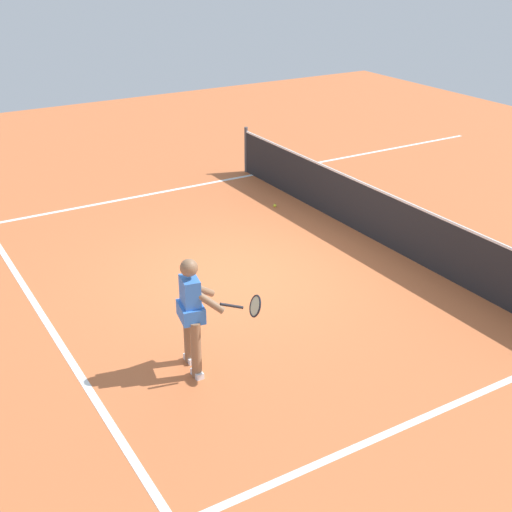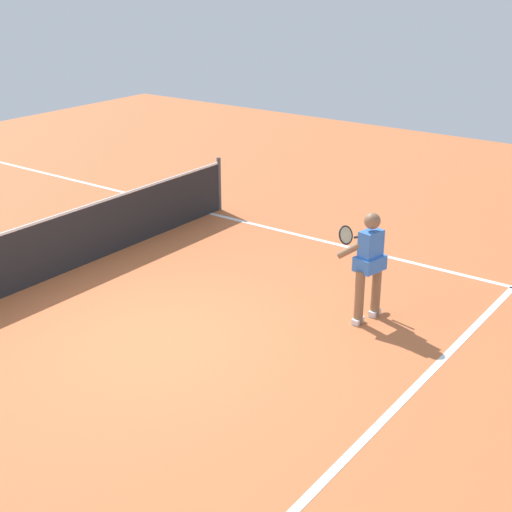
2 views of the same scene
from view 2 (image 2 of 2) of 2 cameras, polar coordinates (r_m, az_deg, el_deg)
ground_plane at (r=9.81m, az=-6.96°, el=-6.37°), size 27.35×27.35×0.00m
service_line_marking at (r=8.26m, az=9.75°, el=-12.44°), size 8.64×0.10×0.01m
sideline_right_marking at (r=12.98m, az=6.03°, el=0.97°), size 0.10×19.04×0.01m
court_net at (r=11.55m, az=-17.37°, el=-0.04°), size 9.32×0.08×1.06m
tennis_player at (r=10.03m, az=8.69°, el=-0.45°), size 0.90×0.90×1.55m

